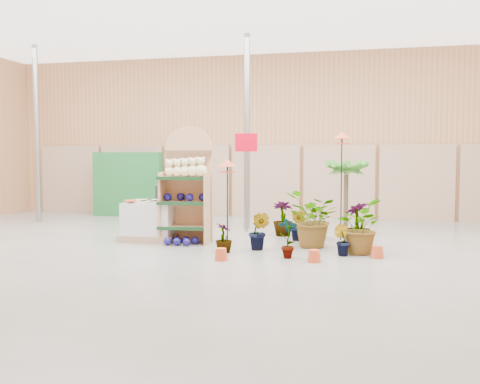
# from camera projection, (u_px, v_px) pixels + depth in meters

# --- Properties ---
(room) EXTENTS (15.20, 12.10, 4.70)m
(room) POSITION_uv_depth(u_px,v_px,m) (217.00, 128.00, 9.87)
(room) COLOR slate
(room) RESTS_ON ground
(display_shelf) EXTENTS (1.03, 0.72, 2.30)m
(display_shelf) POSITION_uv_depth(u_px,v_px,m) (187.00, 189.00, 10.57)
(display_shelf) COLOR tan
(display_shelf) RESTS_ON ground
(teddy_bears) EXTENTS (0.85, 0.23, 0.37)m
(teddy_bears) POSITION_uv_depth(u_px,v_px,m) (187.00, 169.00, 10.43)
(teddy_bears) COLOR beige
(teddy_bears) RESTS_ON display_shelf
(gazing_balls_shelf) EXTENTS (0.84, 0.29, 0.16)m
(gazing_balls_shelf) POSITION_uv_depth(u_px,v_px,m) (185.00, 197.00, 10.46)
(gazing_balls_shelf) COLOR navy
(gazing_balls_shelf) RESTS_ON display_shelf
(gazing_balls_floor) EXTENTS (0.63, 0.39, 0.15)m
(gazing_balls_floor) POSITION_uv_depth(u_px,v_px,m) (181.00, 241.00, 10.27)
(gazing_balls_floor) COLOR navy
(gazing_balls_floor) RESTS_ON ground
(pallet_stack) EXTENTS (1.12, 0.94, 0.81)m
(pallet_stack) POSITION_uv_depth(u_px,v_px,m) (151.00, 221.00, 10.80)
(pallet_stack) COLOR #9A7D65
(pallet_stack) RESTS_ON ground
(charcoal_planters) EXTENTS (0.80, 0.50, 1.00)m
(charcoal_planters) POSITION_uv_depth(u_px,v_px,m) (165.00, 210.00, 12.69)
(charcoal_planters) COLOR black
(charcoal_planters) RESTS_ON ground
(trellis_stock) EXTENTS (2.00, 0.30, 1.80)m
(trellis_stock) POSITION_uv_depth(u_px,v_px,m) (128.00, 184.00, 14.99)
(trellis_stock) COLOR #1C612C
(trellis_stock) RESTS_ON ground
(offer_sign) EXTENTS (0.50, 0.08, 2.20)m
(offer_sign) POSITION_uv_depth(u_px,v_px,m) (246.00, 162.00, 11.90)
(offer_sign) COLOR gray
(offer_sign) RESTS_ON ground
(bird_table_front) EXTENTS (0.34, 0.34, 1.65)m
(bird_table_front) POSITION_uv_depth(u_px,v_px,m) (227.00, 166.00, 9.98)
(bird_table_front) COLOR black
(bird_table_front) RESTS_ON ground
(bird_table_right) EXTENTS (0.34, 0.34, 2.19)m
(bird_table_right) POSITION_uv_depth(u_px,v_px,m) (342.00, 139.00, 10.71)
(bird_table_right) COLOR black
(bird_table_right) RESTS_ON ground
(bird_table_back) EXTENTS (0.34, 0.34, 1.83)m
(bird_table_back) POSITION_uv_depth(u_px,v_px,m) (170.00, 156.00, 13.75)
(bird_table_back) COLOR black
(bird_table_back) RESTS_ON ground
(palm) EXTENTS (0.70, 0.70, 1.71)m
(palm) POSITION_uv_depth(u_px,v_px,m) (346.00, 167.00, 11.58)
(palm) COLOR #4A3B29
(palm) RESTS_ON ground
(potted_plant_1) EXTENTS (0.43, 0.38, 0.70)m
(potted_plant_1) POSITION_uv_depth(u_px,v_px,m) (259.00, 231.00, 9.68)
(potted_plant_1) COLOR #2E781F
(potted_plant_1) RESTS_ON ground
(potted_plant_2) EXTENTS (1.14, 1.20, 1.05)m
(potted_plant_2) POSITION_uv_depth(u_px,v_px,m) (312.00, 220.00, 9.91)
(potted_plant_2) COLOR #2E781F
(potted_plant_2) RESTS_ON ground
(potted_plant_3) EXTENTS (0.67, 0.67, 0.85)m
(potted_plant_3) POSITION_uv_depth(u_px,v_px,m) (358.00, 225.00, 9.99)
(potted_plant_3) COLOR #2E781F
(potted_plant_3) RESTS_ON ground
(potted_plant_5) EXTENTS (0.44, 0.43, 0.63)m
(potted_plant_5) POSITION_uv_depth(u_px,v_px,m) (298.00, 225.00, 10.72)
(potted_plant_5) COLOR #2E781F
(potted_plant_5) RESTS_ON ground
(potted_plant_6) EXTENTS (0.79, 0.69, 0.85)m
(potted_plant_6) POSITION_uv_depth(u_px,v_px,m) (319.00, 219.00, 10.91)
(potted_plant_6) COLOR #2E781F
(potted_plant_6) RESTS_ON ground
(potted_plant_7) EXTENTS (0.41, 0.41, 0.53)m
(potted_plant_7) POSITION_uv_depth(u_px,v_px,m) (224.00, 238.00, 9.44)
(potted_plant_7) COLOR #2E781F
(potted_plant_7) RESTS_ON ground
(potted_plant_8) EXTENTS (0.42, 0.34, 0.69)m
(potted_plant_8) POSITION_uv_depth(u_px,v_px,m) (288.00, 238.00, 8.91)
(potted_plant_8) COLOR #2E781F
(potted_plant_8) RESTS_ON ground
(potted_plant_9) EXTENTS (0.38, 0.36, 0.53)m
(potted_plant_9) POSITION_uv_depth(u_px,v_px,m) (342.00, 240.00, 9.15)
(potted_plant_9) COLOR #2E781F
(potted_plant_9) RESTS_ON ground
(potted_plant_10) EXTENTS (0.76, 0.87, 0.95)m
(potted_plant_10) POSITION_uv_depth(u_px,v_px,m) (358.00, 227.00, 9.33)
(potted_plant_10) COLOR #2E781F
(potted_plant_10) RESTS_ON ground
(potted_plant_11) EXTENTS (0.47, 0.47, 0.76)m
(potted_plant_11) POSITION_uv_depth(u_px,v_px,m) (283.00, 218.00, 11.39)
(potted_plant_11) COLOR #2E781F
(potted_plant_11) RESTS_ON ground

